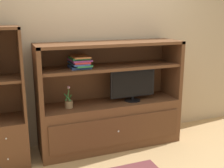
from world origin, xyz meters
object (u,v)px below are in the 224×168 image
tv_monitor (133,85)px  bookshelf_tall (5,121)px  media_console (110,113)px  magazine_stack (80,62)px  potted_plant (69,103)px

tv_monitor → bookshelf_tall: 1.61m
media_console → tv_monitor: media_console is taller
magazine_stack → potted_plant: bearing=-169.8°
potted_plant → bookshelf_tall: bearing=176.7°
tv_monitor → potted_plant: tv_monitor is taller
media_console → potted_plant: 0.59m
media_console → potted_plant: size_ratio=6.80×
tv_monitor → bookshelf_tall: (-1.58, 0.06, -0.29)m
bookshelf_tall → media_console: bearing=-0.2°
media_console → bookshelf_tall: size_ratio=1.17×
potted_plant → magazine_stack: magazine_stack is taller
media_console → magazine_stack: bearing=-178.7°
media_console → bookshelf_tall: 1.29m
tv_monitor → magazine_stack: bearing=176.0°
media_console → magazine_stack: (-0.40, -0.01, 0.70)m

